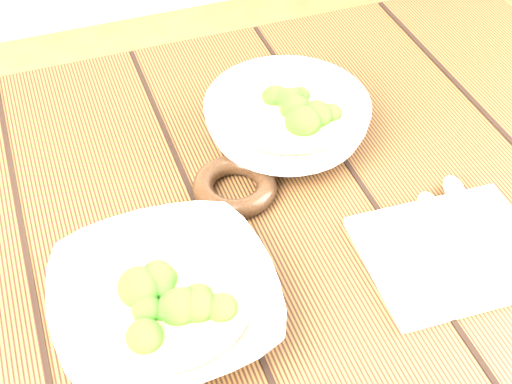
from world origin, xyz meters
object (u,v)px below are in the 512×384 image
at_px(table, 229,295).
at_px(napkin, 452,252).
at_px(soup_bowl_front, 165,302).
at_px(trivet, 235,186).
at_px(soup_bowl_back, 287,122).

xyz_separation_m(table, napkin, (0.22, -0.12, 0.13)).
height_order(table, soup_bowl_front, soup_bowl_front).
bearing_deg(trivet, soup_bowl_front, -129.56).
bearing_deg(napkin, trivet, 141.25).
relative_size(table, napkin, 6.20).
distance_m(table, soup_bowl_front, 0.20).
height_order(trivet, napkin, trivet).
distance_m(table, soup_bowl_back, 0.23).
relative_size(soup_bowl_back, napkin, 1.26).
height_order(soup_bowl_front, trivet, soup_bowl_front).
distance_m(soup_bowl_front, trivet, 0.20).
xyz_separation_m(trivet, napkin, (0.19, -0.17, -0.01)).
height_order(soup_bowl_front, napkin, soup_bowl_front).
height_order(table, trivet, trivet).
relative_size(soup_bowl_front, trivet, 2.24).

